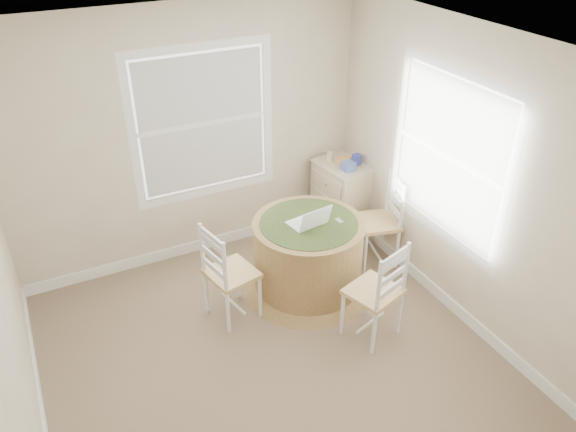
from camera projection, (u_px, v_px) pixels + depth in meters
room at (277, 213)px, 4.30m from camera, size 3.64×3.64×2.64m
round_table at (308, 253)px, 5.37m from camera, size 1.24×1.24×0.76m
chair_left at (232, 273)px, 5.01m from camera, size 0.48×0.49×0.95m
chair_near at (373, 291)px, 4.79m from camera, size 0.52×0.51×0.95m
chair_right at (377, 222)px, 5.75m from camera, size 0.49×0.51×0.95m
laptop at (309, 222)px, 5.15m from camera, size 0.37×0.34×0.23m
mouse at (322, 221)px, 5.20m from camera, size 0.07×0.10×0.03m
phone at (339, 221)px, 5.22m from camera, size 0.05×0.09×0.02m
keys at (326, 215)px, 5.30m from camera, size 0.06×0.05×0.02m
corner_chest at (341, 197)px, 6.29m from camera, size 0.54×0.68×0.83m
tissue_box at (349, 167)px, 5.91m from camera, size 0.13×0.13×0.10m
box_yellow at (344, 160)px, 6.10m from camera, size 0.16×0.12×0.06m
box_blue at (358, 160)px, 6.04m from camera, size 0.09×0.09×0.12m
cup_cream at (329, 156)px, 6.15m from camera, size 0.07×0.07×0.09m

